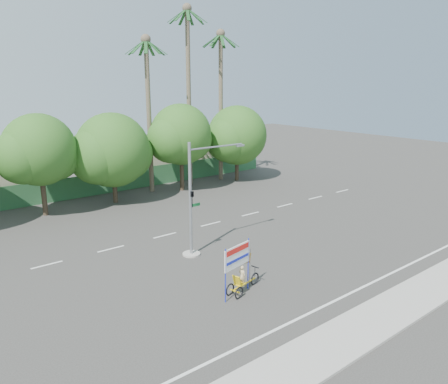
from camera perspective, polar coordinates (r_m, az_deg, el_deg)
ground at (r=25.97m, az=5.44°, el=-9.49°), size 120.00×120.00×0.00m
sidewalk_near at (r=21.79m, az=19.72°, el=-15.15°), size 50.00×2.40×0.12m
fence at (r=42.96m, az=-14.80°, el=1.20°), size 38.00×0.08×2.00m
building_right at (r=50.27m, az=-8.63°, el=4.35°), size 14.00×8.00×3.60m
tree_left at (r=36.65m, az=-23.05°, el=4.77°), size 6.66×5.60×8.07m
tree_center at (r=38.74m, az=-14.43°, el=5.05°), size 7.62×6.40×7.85m
tree_right at (r=41.94m, az=-5.70°, el=7.19°), size 6.90×5.80×8.36m
tree_far_right at (r=46.15m, az=1.67°, el=7.18°), size 7.38×6.20×7.94m
palm_tall at (r=43.98m, az=-4.67°, el=14.38°), size 3.73×3.79×17.45m
palm_mid at (r=46.35m, az=-0.43°, el=13.11°), size 3.73×3.79×15.45m
palm_short at (r=41.66m, az=-9.87°, el=12.01°), size 3.73×3.79×14.45m
traffic_signal at (r=26.53m, az=-3.84°, el=-2.20°), size 4.72×1.10×7.00m
trike_billboard at (r=22.28m, az=2.16°, el=-10.47°), size 2.81×0.99×2.81m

